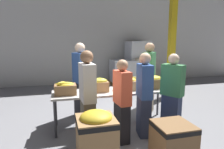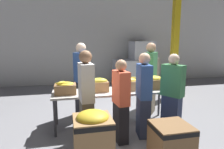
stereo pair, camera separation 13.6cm
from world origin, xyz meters
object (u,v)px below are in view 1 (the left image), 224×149
(banana_box_3, at_px, (154,82))
(banana_box_2, at_px, (128,84))
(banana_box_1, at_px, (99,85))
(support_pillar, at_px, (172,35))
(volunteer_5, at_px, (122,102))
(volunteer_0, at_px, (81,81))
(donation_bin_1, at_px, (173,139))
(pallet_stack_2, at_px, (123,73))
(volunteer_3, at_px, (149,78))
(volunteer_1, at_px, (88,99))
(banana_box_0, at_px, (65,88))
(sorting_table, at_px, (113,93))
(pallet_stack_0, at_px, (138,63))
(pallet_stack_1, at_px, (142,71))
(donation_bin_0, at_px, (96,139))
(volunteer_4, at_px, (172,94))
(volunteer_2, at_px, (144,95))

(banana_box_3, bearing_deg, banana_box_2, -178.18)
(banana_box_1, bearing_deg, support_pillar, 32.94)
(volunteer_5, bearing_deg, volunteer_0, 16.36)
(donation_bin_1, relative_size, pallet_stack_2, 0.54)
(donation_bin_1, distance_m, pallet_stack_2, 5.24)
(banana_box_3, height_order, volunteer_3, volunteer_3)
(volunteer_1, relative_size, pallet_stack_2, 1.57)
(banana_box_0, height_order, volunteer_5, volunteer_5)
(sorting_table, relative_size, volunteer_5, 1.69)
(sorting_table, xyz_separation_m, pallet_stack_2, (1.44, 3.74, -0.21))
(support_pillar, bearing_deg, volunteer_3, -137.67)
(volunteer_1, distance_m, pallet_stack_0, 5.24)
(volunteer_5, height_order, pallet_stack_1, volunteer_5)
(donation_bin_1, bearing_deg, banana_box_1, 122.49)
(banana_box_0, height_order, pallet_stack_0, pallet_stack_0)
(sorting_table, bearing_deg, volunteer_5, -93.02)
(banana_box_3, distance_m, donation_bin_0, 2.17)
(volunteer_5, distance_m, pallet_stack_0, 5.04)
(banana_box_1, xyz_separation_m, volunteer_4, (1.38, -0.58, -0.13))
(banana_box_1, xyz_separation_m, volunteer_1, (-0.32, -0.64, -0.09))
(volunteer_0, xyz_separation_m, volunteer_3, (1.70, -0.14, -0.00))
(volunteer_2, bearing_deg, donation_bin_0, 135.08)
(volunteer_3, bearing_deg, pallet_stack_2, -148.70)
(volunteer_2, relative_size, volunteer_5, 1.07)
(volunteer_1, bearing_deg, sorting_table, -48.97)
(volunteer_3, relative_size, donation_bin_1, 3.11)
(banana_box_0, xyz_separation_m, volunteer_0, (0.38, 0.73, -0.01))
(sorting_table, distance_m, volunteer_0, 0.94)
(sorting_table, relative_size, volunteer_2, 1.58)
(banana_box_1, height_order, banana_box_2, banana_box_1)
(volunteer_5, xyz_separation_m, pallet_stack_0, (2.14, 4.56, 0.13))
(sorting_table, relative_size, volunteer_1, 1.53)
(banana_box_2, bearing_deg, volunteer_0, 142.72)
(banana_box_1, xyz_separation_m, pallet_stack_0, (2.42, 3.82, -0.04))
(volunteer_0, xyz_separation_m, pallet_stack_0, (2.73, 3.14, -0.00))
(banana_box_2, bearing_deg, volunteer_4, -36.78)
(volunteer_4, bearing_deg, volunteer_3, -33.10)
(banana_box_2, height_order, volunteer_3, volunteer_3)
(banana_box_3, xyz_separation_m, volunteer_3, (0.14, 0.56, -0.03))
(volunteer_0, distance_m, pallet_stack_1, 4.17)
(banana_box_1, bearing_deg, sorting_table, -0.37)
(volunteer_0, bearing_deg, volunteer_1, -18.36)
(banana_box_3, bearing_deg, donation_bin_0, -138.11)
(volunteer_4, bearing_deg, banana_box_2, 21.06)
(volunteer_2, height_order, donation_bin_1, volunteer_2)
(banana_box_1, distance_m, volunteer_2, 0.98)
(banana_box_0, distance_m, pallet_stack_1, 4.96)
(banana_box_1, xyz_separation_m, volunteer_0, (-0.30, 0.69, -0.04))
(sorting_table, relative_size, banana_box_0, 6.07)
(banana_box_0, xyz_separation_m, volunteer_1, (0.36, -0.60, -0.07))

